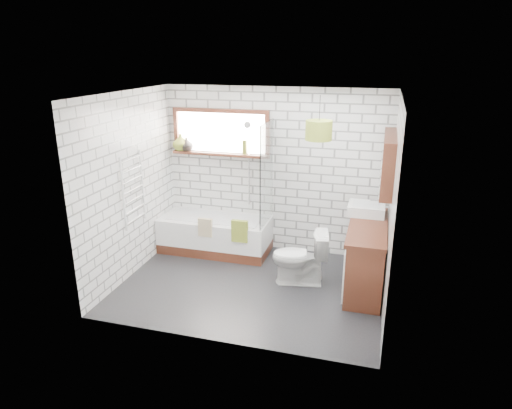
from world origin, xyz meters
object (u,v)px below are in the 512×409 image
(toilet, at_px, (300,257))
(vanity, at_px, (367,255))
(bathtub, at_px, (215,234))
(basin, at_px, (366,209))
(pendant, at_px, (319,130))

(toilet, bearing_deg, vanity, 91.81)
(bathtub, xyz_separation_m, basin, (2.25, -0.09, 0.66))
(vanity, bearing_deg, bathtub, 167.61)
(bathtub, xyz_separation_m, pendant, (1.66, -0.85, 1.83))
(toilet, bearing_deg, bathtub, -125.42)
(bathtub, relative_size, vanity, 1.12)
(vanity, distance_m, pendant, 1.83)
(vanity, bearing_deg, pendant, -152.02)
(basin, bearing_deg, vanity, -81.76)
(bathtub, bearing_deg, vanity, -12.39)
(bathtub, bearing_deg, toilet, -25.33)
(vanity, height_order, toilet, vanity)
(pendant, bearing_deg, toilet, 140.99)
(basin, bearing_deg, bathtub, 177.63)
(bathtub, xyz_separation_m, vanity, (2.31, -0.51, 0.16))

